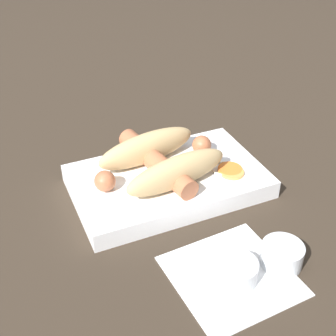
# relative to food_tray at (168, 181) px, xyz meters

# --- Properties ---
(ground_plane) EXTENTS (3.00, 3.00, 0.00)m
(ground_plane) POSITION_rel_food_tray_xyz_m (0.00, 0.00, -0.01)
(ground_plane) COLOR #33281E
(food_tray) EXTENTS (0.27, 0.17, 0.03)m
(food_tray) POSITION_rel_food_tray_xyz_m (0.00, 0.00, 0.00)
(food_tray) COLOR white
(food_tray) RESTS_ON ground_plane
(bread_roll) EXTENTS (0.18, 0.14, 0.05)m
(bread_roll) POSITION_rel_food_tray_xyz_m (-0.01, 0.01, 0.04)
(bread_roll) COLOR tan
(bread_roll) RESTS_ON food_tray
(sausage) EXTENTS (0.19, 0.17, 0.03)m
(sausage) POSITION_rel_food_tray_xyz_m (-0.01, 0.01, 0.03)
(sausage) COLOR #B26642
(sausage) RESTS_ON food_tray
(pickled_veggies) EXTENTS (0.05, 0.06, 0.00)m
(pickled_veggies) POSITION_rel_food_tray_xyz_m (0.08, -0.03, 0.02)
(pickled_veggies) COLOR orange
(pickled_veggies) RESTS_ON food_tray
(napkin) EXTENTS (0.14, 0.14, 0.00)m
(napkin) POSITION_rel_food_tray_xyz_m (-0.00, -0.19, -0.01)
(napkin) COLOR white
(napkin) RESTS_ON ground_plane
(condiment_cup_near) EXTENTS (0.05, 0.05, 0.03)m
(condiment_cup_near) POSITION_rel_food_tray_xyz_m (0.00, -0.19, -0.00)
(condiment_cup_near) COLOR silver
(condiment_cup_near) RESTS_ON ground_plane
(condiment_cup_far) EXTENTS (0.05, 0.05, 0.03)m
(condiment_cup_far) POSITION_rel_food_tray_xyz_m (0.06, -0.19, -0.00)
(condiment_cup_far) COLOR silver
(condiment_cup_far) RESTS_ON ground_plane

